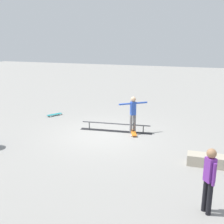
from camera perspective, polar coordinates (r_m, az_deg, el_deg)
name	(u,v)px	position (r m, az deg, el deg)	size (l,w,h in m)	color
ground_plane	(106,134)	(11.68, -1.34, -4.64)	(60.00, 60.00, 0.00)	gray
grind_rail	(116,128)	(11.99, 0.78, -3.29)	(3.17, 0.58, 0.37)	black
skate_ledge	(214,161)	(9.41, 20.43, -9.52)	(1.67, 0.49, 0.35)	#B2A893
skater_main	(133,112)	(11.63, 4.38, -0.02)	(1.05, 0.84, 1.58)	slate
skateboard_main	(134,133)	(11.68, 4.49, -4.29)	(0.46, 0.82, 0.09)	orange
bystander_purple_shirt	(209,177)	(6.73, 19.49, -12.66)	(0.28, 0.33, 1.60)	black
loose_skateboard_teal	(54,114)	(14.71, -11.84, -0.49)	(0.60, 0.78, 0.09)	teal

